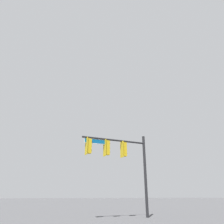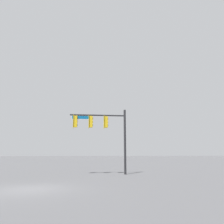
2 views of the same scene
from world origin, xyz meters
name	(u,v)px [view 1 (image 1 of 2)]	position (x,y,z in m)	size (l,w,h in m)	color
signal_pole_near	(120,156)	(-4.66, -8.26, 4.49)	(5.52, 0.53, 6.27)	black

